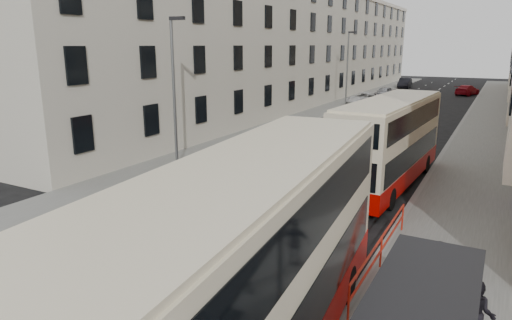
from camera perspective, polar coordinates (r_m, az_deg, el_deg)
The scene contains 18 objects.
ground at distance 13.36m, azimuth -20.32°, elevation -17.10°, with size 200.00×200.00×0.00m, color black.
pavement_right at distance 37.85m, azimuth 26.54°, elevation 2.54°, with size 4.00×120.00×0.15m, color #61615C.
pavement_left at distance 41.27m, azimuth 4.56°, elevation 4.86°, with size 3.00×120.00×0.15m, color #61615C.
kerb_right at distance 37.96m, azimuth 23.53°, elevation 2.89°, with size 0.25×120.00×0.15m, color gray.
kerb_left at distance 40.69m, azimuth 6.49°, elevation 4.68°, with size 0.25×120.00×0.15m, color gray.
road_markings at distance 53.44m, azimuth 18.67°, elevation 6.22°, with size 10.00×110.00×0.01m, color silver, non-canonical shape.
terrace_left at distance 57.31m, azimuth 5.61°, elevation 13.91°, with size 9.18×79.00×13.25m.
guard_railing at distance 14.53m, azimuth 15.41°, elevation -10.27°, with size 0.06×6.56×1.01m.
street_lamp_near at distance 24.69m, azimuth -10.16°, elevation 9.08°, with size 0.93×0.18×8.00m.
street_lamp_far at distance 51.62m, azimuth 11.40°, elevation 11.59°, with size 0.93×0.18×8.00m.
double_decker_front at distance 9.15m, azimuth -1.04°, elevation -14.32°, with size 3.69×11.90×4.67m.
double_decker_rear at distance 22.98m, azimuth 16.37°, elevation 2.14°, with size 3.05×10.82×4.27m.
pedestrian_mid at distance 11.69m, azimuth 25.84°, elevation -17.08°, with size 0.78×0.61×1.60m, color black.
pedestrian_far at distance 13.57m, azimuth 21.81°, elevation -12.37°, with size 0.89×0.37×1.52m, color black.
white_van at distance 54.44m, azimuth 13.31°, elevation 7.47°, with size 2.39×5.19×1.44m, color silver.
car_silver at distance 62.93m, azimuth 15.71°, elevation 8.16°, with size 1.63×4.05×1.38m, color #AFB2B7.
car_dark at distance 77.69m, azimuth 18.10°, elevation 9.13°, with size 1.70×4.86×1.60m, color black.
car_red at distance 69.78m, azimuth 24.89°, elevation 7.93°, with size 1.96×4.82×1.40m, color maroon.
Camera 1 is at (8.97, -7.25, 6.75)m, focal length 32.00 mm.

